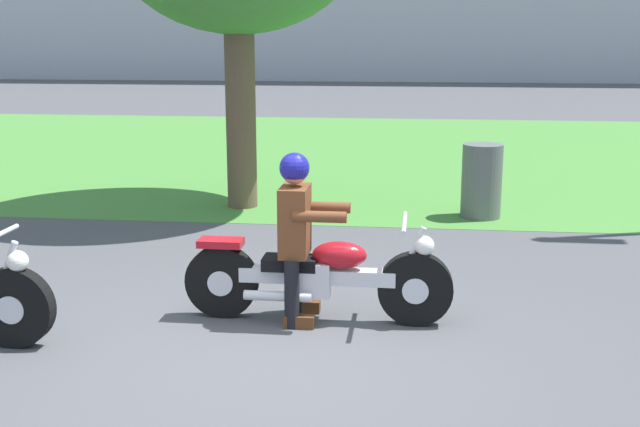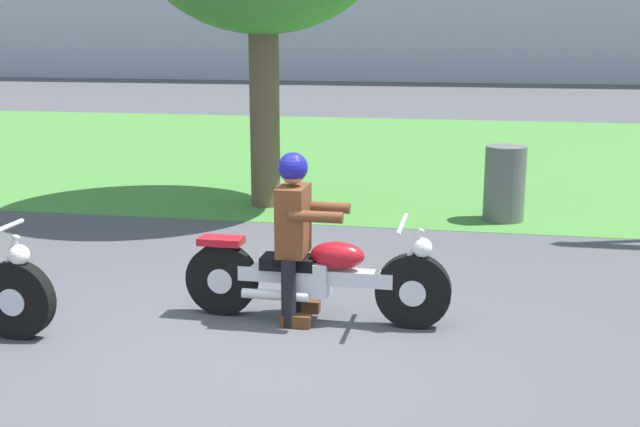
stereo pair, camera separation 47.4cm
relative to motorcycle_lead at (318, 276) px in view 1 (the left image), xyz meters
name	(u,v)px [view 1 (the left image)]	position (x,y,z in m)	size (l,w,h in m)	color
ground	(259,354)	(-0.35, -0.74, -0.38)	(120.00, 120.00, 0.00)	#4C4C51
grass_verge	(355,152)	(-0.35, 9.20, -0.37)	(60.00, 12.00, 0.01)	#478438
motorcycle_lead	(318,276)	(0.00, 0.00, 0.00)	(2.18, 0.66, 0.86)	black
rider_lead	(297,224)	(-0.17, 0.00, 0.43)	(0.55, 0.48, 1.38)	black
trash_can	(482,181)	(1.62, 3.88, 0.09)	(0.50, 0.50, 0.93)	#595E5B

